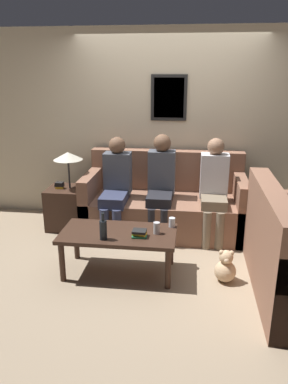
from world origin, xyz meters
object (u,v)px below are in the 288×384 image
at_px(coffee_table, 118,237).
at_px(person_middle, 161,182).
at_px(wine_bottle, 103,229).
at_px(teddy_bear, 225,268).
at_px(person_right, 214,186).
at_px(person_left, 116,184).
at_px(drinking_glass, 172,222).
at_px(couch_main, 165,205).

bearing_deg(coffee_table, person_middle, 71.70).
distance_m(wine_bottle, teddy_bear, 1.30).
relative_size(person_middle, person_right, 1.02).
xyz_separation_m(person_left, person_right, (1.23, 0.02, 0.01)).
bearing_deg(coffee_table, drinking_glass, 21.03).
height_order(drinking_glass, person_middle, person_middle).
bearing_deg(person_right, coffee_table, -135.54).
height_order(drinking_glass, person_left, person_left).
height_order(couch_main, person_left, person_left).
xyz_separation_m(drinking_glass, person_middle, (-0.19, 0.84, 0.19)).
height_order(wine_bottle, drinking_glass, wine_bottle).
bearing_deg(person_right, drinking_glass, -120.90).
bearing_deg(wine_bottle, person_right, 46.33).
xyz_separation_m(couch_main, teddy_bear, (0.72, -1.23, -0.19)).
height_order(wine_bottle, person_right, person_right).
relative_size(coffee_table, drinking_glass, 11.66).
distance_m(couch_main, drinking_glass, 1.02).
bearing_deg(wine_bottle, person_left, 95.20).
xyz_separation_m(person_middle, person_right, (0.66, -0.06, -0.01)).
relative_size(person_middle, teddy_bear, 3.75).
bearing_deg(person_left, person_middle, 8.10).
height_order(wine_bottle, person_middle, person_middle).
bearing_deg(person_left, couch_main, 20.64).
bearing_deg(coffee_table, wine_bottle, -121.28).
relative_size(couch_main, person_left, 1.64).
distance_m(wine_bottle, drinking_glass, 0.76).
xyz_separation_m(couch_main, wine_bottle, (-0.50, -1.38, 0.23)).
bearing_deg(coffee_table, couch_main, 71.98).
xyz_separation_m(wine_bottle, teddy_bear, (1.22, 0.15, -0.42)).
bearing_deg(couch_main, coffee_table, -108.02).
relative_size(coffee_table, person_right, 0.94).
distance_m(coffee_table, person_right, 1.45).
relative_size(couch_main, drinking_glass, 20.22).
height_order(drinking_glass, teddy_bear, drinking_glass).
xyz_separation_m(person_middle, teddy_bear, (0.76, -1.09, -0.56)).
bearing_deg(teddy_bear, person_middle, 124.97).
relative_size(drinking_glass, person_left, 0.08).
bearing_deg(teddy_bear, person_left, 142.77).
distance_m(drinking_glass, person_left, 1.09).
bearing_deg(drinking_glass, coffee_table, -158.97).
xyz_separation_m(coffee_table, teddy_bear, (1.11, -0.04, -0.25)).
bearing_deg(person_right, teddy_bear, -84.62).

